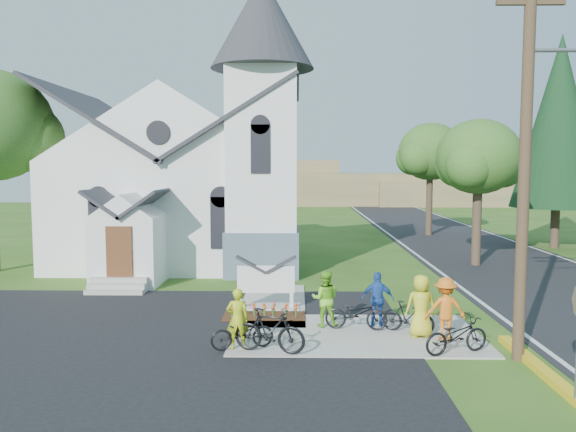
{
  "coord_description": "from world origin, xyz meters",
  "views": [
    {
      "loc": [
        -0.14,
        -15.11,
        4.76
      ],
      "look_at": [
        -0.5,
        5.0,
        3.0
      ],
      "focal_mm": 35.0,
      "sensor_mm": 36.0,
      "label": 1
    }
  ],
  "objects_px": {
    "cyclist_1": "(325,299)",
    "bike_1": "(270,331)",
    "bike_4": "(456,335)",
    "utility_pole": "(528,140)",
    "cyclist_2": "(378,299)",
    "bike_0": "(242,332)",
    "cyclist_4": "(421,306)",
    "bike_3": "(408,317)",
    "bike_2": "(356,313)",
    "church_sign": "(266,280)",
    "cyclist_0": "(238,319)",
    "cyclist_3": "(445,308)"
  },
  "relations": [
    {
      "from": "cyclist_1",
      "to": "utility_pole",
      "type": "bearing_deg",
      "value": 156.44
    },
    {
      "from": "cyclist_0",
      "to": "bike_2",
      "type": "relative_size",
      "value": 0.89
    },
    {
      "from": "cyclist_0",
      "to": "bike_2",
      "type": "bearing_deg",
      "value": -155.83
    },
    {
      "from": "bike_1",
      "to": "cyclist_3",
      "type": "distance_m",
      "value": 4.91
    },
    {
      "from": "bike_0",
      "to": "cyclist_4",
      "type": "xyz_separation_m",
      "value": [
        4.86,
        1.14,
        0.44
      ]
    },
    {
      "from": "bike_0",
      "to": "bike_4",
      "type": "bearing_deg",
      "value": -110.87
    },
    {
      "from": "bike_0",
      "to": "cyclist_3",
      "type": "xyz_separation_m",
      "value": [
        5.48,
        0.92,
        0.42
      ]
    },
    {
      "from": "cyclist_1",
      "to": "bike_1",
      "type": "distance_m",
      "value": 2.84
    },
    {
      "from": "church_sign",
      "to": "bike_3",
      "type": "height_order",
      "value": "church_sign"
    },
    {
      "from": "bike_4",
      "to": "bike_0",
      "type": "bearing_deg",
      "value": 66.15
    },
    {
      "from": "church_sign",
      "to": "cyclist_4",
      "type": "relative_size",
      "value": 1.26
    },
    {
      "from": "cyclist_0",
      "to": "cyclist_1",
      "type": "height_order",
      "value": "cyclist_1"
    },
    {
      "from": "bike_0",
      "to": "cyclist_2",
      "type": "xyz_separation_m",
      "value": [
        3.8,
        2.15,
        0.38
      ]
    },
    {
      "from": "cyclist_1",
      "to": "bike_1",
      "type": "bearing_deg",
      "value": 63.47
    },
    {
      "from": "church_sign",
      "to": "cyclist_2",
      "type": "height_order",
      "value": "church_sign"
    },
    {
      "from": "utility_pole",
      "to": "bike_4",
      "type": "height_order",
      "value": "utility_pole"
    },
    {
      "from": "cyclist_4",
      "to": "bike_4",
      "type": "distance_m",
      "value": 1.59
    },
    {
      "from": "cyclist_4",
      "to": "church_sign",
      "type": "bearing_deg",
      "value": -39.63
    },
    {
      "from": "utility_pole",
      "to": "bike_3",
      "type": "bearing_deg",
      "value": 138.16
    },
    {
      "from": "bike_2",
      "to": "cyclist_4",
      "type": "height_order",
      "value": "cyclist_4"
    },
    {
      "from": "cyclist_3",
      "to": "cyclist_4",
      "type": "distance_m",
      "value": 0.66
    },
    {
      "from": "bike_4",
      "to": "cyclist_1",
      "type": "bearing_deg",
      "value": 32.55
    },
    {
      "from": "bike_0",
      "to": "bike_1",
      "type": "xyz_separation_m",
      "value": [
        0.72,
        -0.28,
        0.13
      ]
    },
    {
      "from": "church_sign",
      "to": "utility_pole",
      "type": "distance_m",
      "value": 9.18
    },
    {
      "from": "cyclist_3",
      "to": "cyclist_4",
      "type": "height_order",
      "value": "cyclist_4"
    },
    {
      "from": "utility_pole",
      "to": "bike_1",
      "type": "distance_m",
      "value": 7.86
    },
    {
      "from": "church_sign",
      "to": "bike_1",
      "type": "xyz_separation_m",
      "value": [
        0.34,
        -4.4,
        -0.41
      ]
    },
    {
      "from": "utility_pole",
      "to": "cyclist_2",
      "type": "xyz_separation_m",
      "value": [
        -3.14,
        2.73,
        -4.54
      ]
    },
    {
      "from": "bike_1",
      "to": "bike_3",
      "type": "xyz_separation_m",
      "value": [
        3.87,
        1.81,
        -0.12
      ]
    },
    {
      "from": "cyclist_2",
      "to": "bike_0",
      "type": "bearing_deg",
      "value": 38.06
    },
    {
      "from": "cyclist_1",
      "to": "cyclist_4",
      "type": "xyz_separation_m",
      "value": [
        2.61,
        -0.96,
        0.04
      ]
    },
    {
      "from": "cyclist_0",
      "to": "bike_3",
      "type": "distance_m",
      "value": 4.97
    },
    {
      "from": "cyclist_0",
      "to": "bike_3",
      "type": "height_order",
      "value": "cyclist_0"
    },
    {
      "from": "bike_0",
      "to": "bike_1",
      "type": "bearing_deg",
      "value": -129.29
    },
    {
      "from": "bike_2",
      "to": "cyclist_4",
      "type": "distance_m",
      "value": 1.88
    },
    {
      "from": "utility_pole",
      "to": "cyclist_1",
      "type": "xyz_separation_m",
      "value": [
        -4.7,
        2.68,
        -4.52
      ]
    },
    {
      "from": "cyclist_3",
      "to": "church_sign",
      "type": "bearing_deg",
      "value": -32.19
    },
    {
      "from": "cyclist_2",
      "to": "bike_1",
      "type": "bearing_deg",
      "value": 46.91
    },
    {
      "from": "cyclist_0",
      "to": "cyclist_2",
      "type": "xyz_separation_m",
      "value": [
        3.92,
        2.17,
        0.01
      ]
    },
    {
      "from": "cyclist_1",
      "to": "cyclist_2",
      "type": "height_order",
      "value": "cyclist_1"
    },
    {
      "from": "bike_2",
      "to": "cyclist_2",
      "type": "bearing_deg",
      "value": -53.75
    },
    {
      "from": "utility_pole",
      "to": "cyclist_2",
      "type": "bearing_deg",
      "value": 139.0
    },
    {
      "from": "utility_pole",
      "to": "bike_1",
      "type": "xyz_separation_m",
      "value": [
        -6.22,
        0.3,
        -4.79
      ]
    },
    {
      "from": "bike_2",
      "to": "bike_3",
      "type": "bearing_deg",
      "value": -92.29
    },
    {
      "from": "utility_pole",
      "to": "cyclist_4",
      "type": "relative_size",
      "value": 5.72
    },
    {
      "from": "bike_1",
      "to": "church_sign",
      "type": "bearing_deg",
      "value": 20.14
    },
    {
      "from": "utility_pole",
      "to": "bike_2",
      "type": "bearing_deg",
      "value": 148.07
    },
    {
      "from": "bike_3",
      "to": "bike_0",
      "type": "bearing_deg",
      "value": 131.21
    },
    {
      "from": "bike_3",
      "to": "bike_1",
      "type": "bearing_deg",
      "value": 137.91
    },
    {
      "from": "cyclist_0",
      "to": "cyclist_2",
      "type": "relative_size",
      "value": 0.98
    }
  ]
}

